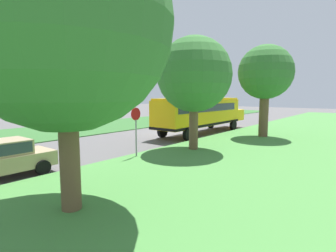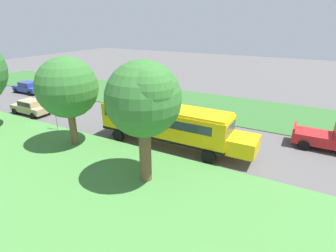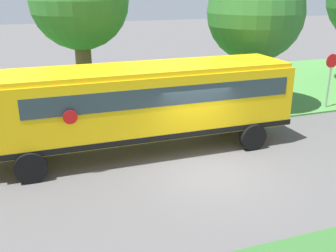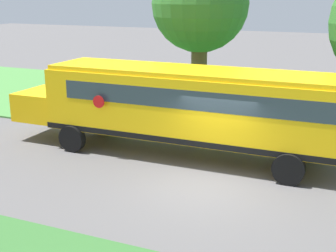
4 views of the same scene
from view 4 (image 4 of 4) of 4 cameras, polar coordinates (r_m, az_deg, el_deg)
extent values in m
plane|color=#565454|center=(14.37, 4.41, -7.44)|extent=(120.00, 120.00, 0.00)
cube|color=#47843D|center=(23.59, 12.36, 1.71)|extent=(12.00, 80.00, 0.08)
cube|color=yellow|center=(16.44, 2.82, 2.59)|extent=(2.50, 10.50, 2.20)
cube|color=yellow|center=(19.55, -14.49, 2.60)|extent=(2.20, 1.90, 1.10)
cube|color=yellow|center=(16.21, 2.87, 6.65)|extent=(2.35, 10.29, 0.16)
cube|color=black|center=(16.70, 2.77, -0.69)|extent=(2.54, 10.54, 0.20)
cube|color=#2D3842|center=(16.24, 3.83, 4.07)|extent=(2.53, 9.24, 0.64)
cube|color=#2D3842|center=(18.76, -12.27, 5.36)|extent=(2.25, 0.12, 0.80)
cylinder|color=red|center=(16.40, -8.47, 2.93)|extent=(0.03, 0.44, 0.44)
cylinder|color=black|center=(17.65, -11.59, -1.50)|extent=(0.30, 1.00, 1.00)
cylinder|color=black|center=(19.66, -7.47, 0.49)|extent=(0.30, 1.00, 1.00)
cylinder|color=black|center=(14.82, 14.47, -5.11)|extent=(0.30, 1.00, 1.00)
cylinder|color=black|center=(17.16, 15.83, -2.30)|extent=(0.30, 1.00, 1.00)
cylinder|color=brown|center=(21.65, 3.77, 5.59)|extent=(0.72, 0.72, 3.63)
sphere|color=#33702D|center=(21.30, 3.94, 14.69)|extent=(4.29, 4.29, 4.29)
camera|label=1|loc=(30.84, 51.00, 5.81)|focal=28.00mm
camera|label=2|loc=(35.21, -2.09, 21.65)|focal=28.00mm
camera|label=3|loc=(9.64, -56.27, 9.53)|focal=42.00mm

